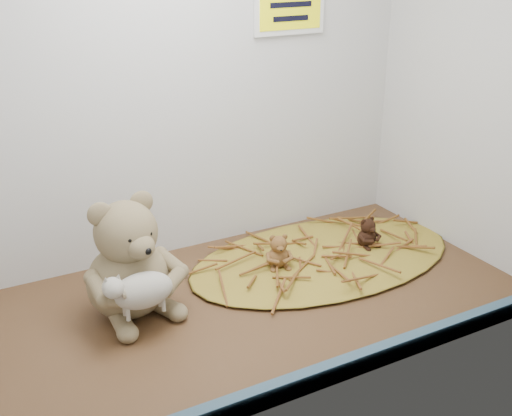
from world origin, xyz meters
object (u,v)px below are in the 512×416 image
main_teddy (127,257)px  mini_teddy_tan (278,249)px  mini_teddy_brown (367,231)px  toy_lamb (143,291)px

main_teddy → mini_teddy_tan: main_teddy is taller
main_teddy → mini_teddy_brown: size_ratio=3.41×
main_teddy → mini_teddy_tan: size_ratio=3.19×
main_teddy → toy_lamb: size_ratio=1.66×
main_teddy → mini_teddy_brown: bearing=-12.1°
toy_lamb → mini_teddy_brown: bearing=8.6°
main_teddy → mini_teddy_brown: main_teddy is taller
toy_lamb → main_teddy: bearing=90.0°
toy_lamb → mini_teddy_brown: size_ratio=2.05×
toy_lamb → mini_teddy_tan: toy_lamb is taller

